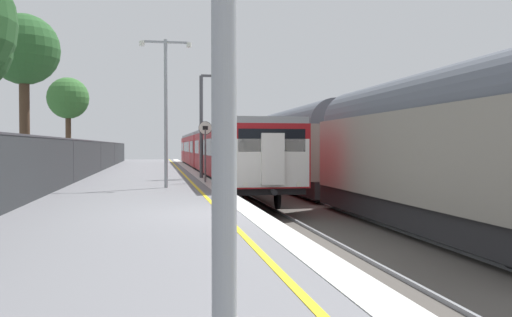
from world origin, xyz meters
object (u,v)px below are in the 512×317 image
(platform_lamp_mid, at_px, (166,101))
(background_tree_left, at_px, (67,100))
(background_tree_right, at_px, (26,53))
(speed_limit_sign, at_px, (205,144))
(signal_gantry, at_px, (206,114))
(freight_train_adjacent_track, at_px, (343,147))
(commuter_train_at_platform, at_px, (214,151))

(platform_lamp_mid, distance_m, background_tree_left, 21.88)
(background_tree_right, bearing_deg, speed_limit_sign, -5.24)
(signal_gantry, distance_m, background_tree_left, 17.25)
(freight_train_adjacent_track, height_order, signal_gantry, signal_gantry)
(background_tree_left, relative_size, background_tree_right, 0.92)
(freight_train_adjacent_track, height_order, speed_limit_sign, freight_train_adjacent_track)
(commuter_train_at_platform, bearing_deg, signal_gantry, -98.04)
(commuter_train_at_platform, height_order, speed_limit_sign, commuter_train_at_platform)
(commuter_train_at_platform, xyz_separation_m, background_tree_right, (-9.49, -13.16, 4.34))
(commuter_train_at_platform, relative_size, platform_lamp_mid, 6.84)
(freight_train_adjacent_track, distance_m, speed_limit_sign, 6.06)
(platform_lamp_mid, bearing_deg, speed_limit_sign, 57.10)
(commuter_train_at_platform, xyz_separation_m, speed_limit_sign, (-1.85, -13.86, 0.47))
(platform_lamp_mid, height_order, background_tree_right, background_tree_right)
(freight_train_adjacent_track, xyz_separation_m, speed_limit_sign, (-5.85, 1.58, 0.14))
(freight_train_adjacent_track, distance_m, background_tree_right, 14.26)
(background_tree_left, height_order, background_tree_right, background_tree_right)
(background_tree_left, bearing_deg, platform_lamp_mid, -71.65)
(speed_limit_sign, xyz_separation_m, platform_lamp_mid, (-1.77, -2.74, 1.65))
(signal_gantry, relative_size, speed_limit_sign, 1.92)
(freight_train_adjacent_track, bearing_deg, speed_limit_sign, 164.84)
(commuter_train_at_platform, bearing_deg, background_tree_right, -125.79)
(commuter_train_at_platform, distance_m, signal_gantry, 10.78)
(signal_gantry, xyz_separation_m, speed_limit_sign, (-0.36, -3.37, -1.53))
(freight_train_adjacent_track, relative_size, speed_limit_sign, 10.63)
(background_tree_left, xyz_separation_m, background_tree_right, (0.99, -17.27, 0.55))
(commuter_train_at_platform, height_order, background_tree_right, background_tree_right)
(commuter_train_at_platform, bearing_deg, speed_limit_sign, -97.58)
(background_tree_right, bearing_deg, freight_train_adjacent_track, -9.61)
(commuter_train_at_platform, bearing_deg, background_tree_left, 158.58)
(commuter_train_at_platform, relative_size, background_tree_right, 5.40)
(freight_train_adjacent_track, xyz_separation_m, platform_lamp_mid, (-7.62, -1.15, 1.78))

